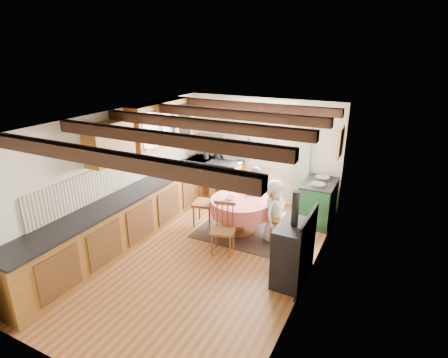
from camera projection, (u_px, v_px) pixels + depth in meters
The scene contains 40 objects.
floor at pixel (204, 254), 6.31m from camera, with size 3.60×5.50×0.00m, color olive.
ceiling at pixel (201, 119), 5.48m from camera, with size 3.60×5.50×0.00m, color white.
wall_back at pixel (262, 151), 8.20m from camera, with size 3.60×0.00×2.40m, color silver.
wall_front at pixel (65, 284), 3.59m from camera, with size 3.60×0.00×2.40m, color silver.
wall_left at pixel (118, 175), 6.65m from camera, with size 0.00×5.50×2.40m, color silver.
wall_right at pixel (311, 212), 5.14m from camera, with size 0.00×5.50×2.40m, color silver.
beam_a at pixel (107, 158), 3.83m from camera, with size 3.60×0.16×0.16m, color black.
beam_b at pixel (162, 138), 4.67m from camera, with size 3.60×0.16×0.16m, color black.
beam_c at pixel (201, 124), 5.51m from camera, with size 3.60×0.16×0.16m, color black.
beam_d at pixel (229, 114), 6.35m from camera, with size 3.60×0.16×0.16m, color black.
beam_e at pixel (251, 106), 7.19m from camera, with size 3.60×0.16×0.16m, color black.
splash_left at pixel (130, 170), 6.90m from camera, with size 0.02×4.50×0.55m, color beige.
splash_back at pixel (223, 146), 8.60m from camera, with size 1.40×0.02×0.55m, color beige.
base_cabinet_left at pixel (134, 215), 6.79m from camera, with size 0.60×5.30×0.88m, color brown.
base_cabinet_back at pixel (216, 179), 8.65m from camera, with size 1.30×0.60×0.88m, color brown.
worktop_left at pixel (133, 193), 6.62m from camera, with size 0.64×5.30×0.04m, color black.
worktop_back at pixel (215, 161), 8.48m from camera, with size 1.30×0.64×0.04m, color black.
wall_cabinet_glass at pixel (162, 124), 7.33m from camera, with size 0.34×1.80×0.90m, color brown.
wall_cabinet_solid at pixel (109, 143), 6.09m from camera, with size 0.34×0.90×0.70m, color brown.
window_frame at pixel (267, 134), 8.01m from camera, with size 1.34×0.03×1.54m, color white.
window_pane at pixel (267, 134), 8.01m from camera, with size 1.20×0.01×1.40m, color white.
curtain_left at pixel (231, 152), 8.47m from camera, with size 0.35×0.10×2.10m, color #9F9F9F.
curtain_right at pixel (302, 162), 7.75m from camera, with size 0.35×0.10×2.10m, color #9F9F9F.
curtain_rod at pixel (267, 108), 7.73m from camera, with size 0.03×0.03×2.00m, color black.
wall_picture at pixel (341, 142), 6.90m from camera, with size 0.04×0.50×0.60m, color gold.
wall_plate at pixel (309, 134), 7.56m from camera, with size 0.30×0.30×0.02m, color silver.
rug at pixel (240, 232), 7.06m from camera, with size 1.64×1.28×0.01m, color #43322A.
dining_table at pixel (241, 216), 6.94m from camera, with size 1.17×1.17×0.71m, color #C5737A, non-canonical shape.
chair_near at pixel (223, 229), 6.22m from camera, with size 0.40×0.41×0.92m, color brown, non-canonical shape.
chair_left at pixel (204, 201), 7.22m from camera, with size 0.43×0.45×1.01m, color brown, non-canonical shape.
chair_right at pixel (284, 217), 6.52m from camera, with size 0.44×0.46×1.03m, color brown, non-canonical shape.
aga_range at pixel (318, 202), 7.37m from camera, with size 0.62×0.96×0.89m, color #174726, non-canonical shape.
cast_iron_stove at pixel (293, 238), 5.35m from camera, with size 0.45×0.75×1.50m, color black, non-canonical shape.
child_far at pixel (255, 192), 7.47m from camera, with size 0.42×0.28×1.16m, color #475866.
child_right at pixel (274, 211), 6.59m from camera, with size 0.58×0.38×1.20m, color silver.
bowl_a at pixel (255, 193), 7.06m from camera, with size 0.22×0.22×0.05m, color silver.
bowl_b at pixel (230, 198), 6.79m from camera, with size 0.19×0.19×0.06m, color silver.
cup at pixel (247, 193), 6.98m from camera, with size 0.10×0.10×0.09m, color silver.
canister_tall at pixel (206, 154), 8.53m from camera, with size 0.13×0.13×0.21m, color #262628.
canister_wide at pixel (218, 154), 8.56m from camera, with size 0.18×0.18×0.20m, color #262628.
Camera 1 is at (2.77, -4.72, 3.43)m, focal length 28.75 mm.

